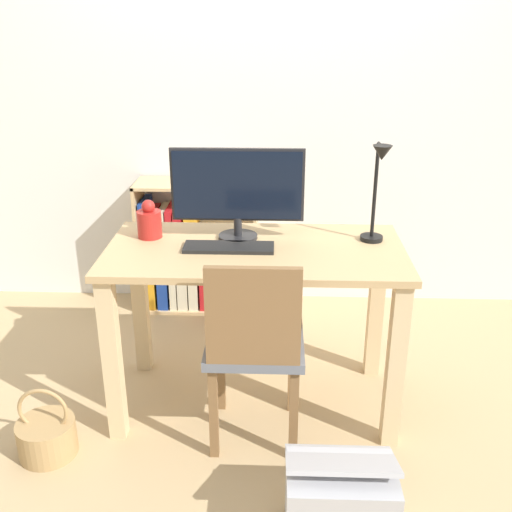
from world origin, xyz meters
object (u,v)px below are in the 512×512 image
(chair, at_px, (254,343))
(bookshelf, at_px, (182,255))
(keyboard, at_px, (229,247))
(vase, at_px, (149,222))
(desk_lamp, at_px, (378,184))
(monitor, at_px, (237,188))
(basket, at_px, (47,436))
(storage_box, at_px, (340,501))

(chair, height_order, bookshelf, chair)
(keyboard, xyz_separation_m, chair, (0.12, -0.27, -0.31))
(vase, distance_m, chair, 0.73)
(chair, distance_m, bookshelf, 1.37)
(keyboard, xyz_separation_m, desk_lamp, (0.62, 0.08, 0.26))
(monitor, xyz_separation_m, basket, (-0.77, -0.52, -0.92))
(monitor, distance_m, keyboard, 0.26)
(chair, height_order, storage_box, chair)
(bookshelf, xyz_separation_m, storage_box, (0.81, -1.76, -0.19))
(desk_lamp, relative_size, bookshelf, 0.55)
(monitor, height_order, vase, monitor)
(chair, distance_m, storage_box, 0.67)
(bookshelf, height_order, storage_box, bookshelf)
(bookshelf, distance_m, storage_box, 1.95)
(desk_lamp, bearing_deg, chair, -145.50)
(vase, relative_size, basket, 0.55)
(bookshelf, bearing_deg, monitor, -64.96)
(monitor, xyz_separation_m, bookshelf, (-0.40, 0.87, -0.67))
(vase, distance_m, bookshelf, 1.01)
(bookshelf, bearing_deg, chair, -68.75)
(basket, bearing_deg, desk_lamp, 18.62)
(vase, relative_size, chair, 0.20)
(monitor, height_order, chair, monitor)
(monitor, distance_m, chair, 0.67)
(vase, relative_size, storage_box, 0.45)
(vase, height_order, storage_box, vase)
(vase, bearing_deg, basket, -126.02)
(vase, relative_size, bookshelf, 0.22)
(vase, xyz_separation_m, bookshelf, (-0.01, 0.87, -0.51))
(vase, distance_m, basket, 1.00)
(basket, distance_m, storage_box, 1.24)
(storage_box, bearing_deg, monitor, 114.31)
(chair, bearing_deg, storage_box, -54.91)
(bookshelf, relative_size, basket, 2.52)
(vase, bearing_deg, monitor, 0.04)
(desk_lamp, bearing_deg, storage_box, -102.55)
(monitor, bearing_deg, desk_lamp, -5.63)
(basket, relative_size, storage_box, 0.83)
(desk_lamp, height_order, bookshelf, desk_lamp)
(desk_lamp, height_order, basket, desk_lamp)
(vase, height_order, chair, vase)
(monitor, relative_size, storage_box, 1.52)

